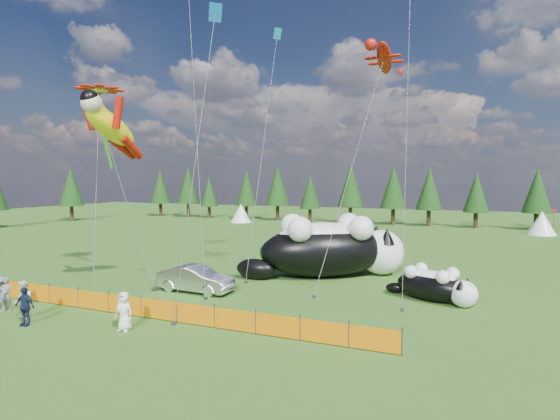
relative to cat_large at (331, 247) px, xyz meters
The scene contains 18 objects.
ground 10.44m from the cat_large, 118.85° to the right, with size 160.00×160.00×0.00m, color #0D380A.
safety_fence 13.05m from the cat_large, 112.44° to the right, with size 22.06×0.06×1.10m.
tree_line 36.41m from the cat_large, 97.82° to the left, with size 90.00×4.00×8.00m, color black, non-canonical shape.
festival_tents 31.61m from the cat_large, 78.96° to the left, with size 50.00×3.20×2.80m, color white, non-canonical shape.
cat_large is the anchor object (origin of this frame).
cat_small 7.82m from the cat_large, 28.91° to the right, with size 4.94×3.24×1.88m.
car 9.39m from the cat_large, 131.85° to the right, with size 1.60×4.59×1.51m, color silver.
spectator_a 18.82m from the cat_large, 133.05° to the right, with size 0.62×0.40×1.69m, color slate.
spectator_b 17.98m from the cat_large, 127.20° to the right, with size 0.89×0.52×1.83m, color white.
spectator_c 17.97m from the cat_large, 123.88° to the right, with size 1.03×0.53×1.76m, color #151E3B.
spectator_d 19.08m from the cat_large, 133.62° to the right, with size 1.13×0.58×1.74m, color slate.
spectator_e 14.81m from the cat_large, 111.49° to the right, with size 0.84×0.54×1.71m, color white.
superhero_kite 15.59m from the cat_large, 138.08° to the right, with size 4.07×4.43×11.53m.
gecko_kite 13.75m from the cat_large, 50.96° to the left, with size 3.78×11.91×17.55m.
flower_kite 18.19m from the cat_large, 155.05° to the right, with size 5.51×6.48×13.58m.
diamond_kite_a 18.62m from the cat_large, 158.52° to the right, with size 4.59×5.65×20.35m.
diamond_kite_c 15.88m from the cat_large, 105.02° to the right, with size 1.70×2.52×15.03m.
diamond_kite_d 15.47m from the cat_large, 157.69° to the left, with size 0.93×6.83×18.54m.
Camera 1 is at (12.80, -19.30, 6.54)m, focal length 28.00 mm.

